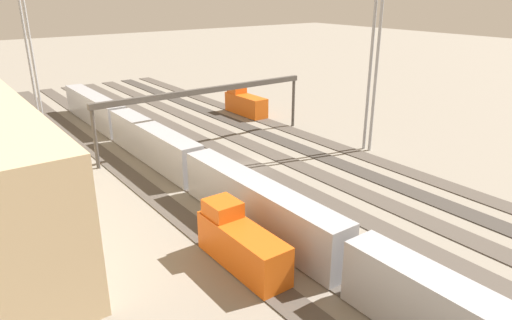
{
  "coord_description": "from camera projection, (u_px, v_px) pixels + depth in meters",
  "views": [
    {
      "loc": [
        -47.52,
        34.53,
        22.61
      ],
      "look_at": [
        -3.89,
        2.29,
        2.5
      ],
      "focal_mm": 32.58,
      "sensor_mm": 36.0,
      "label": 1
    }
  ],
  "objects": [
    {
      "name": "train_on_track_5",
      "position": [
        196.0,
        169.0,
        54.55
      ],
      "size": [
        95.6,
        3.0,
        5.0
      ],
      "color": "#A8AAB2",
      "rests_on": "ground_plane"
    },
    {
      "name": "track_bed_1",
      "position": [
        307.0,
        151.0,
        68.49
      ],
      "size": [
        140.0,
        2.8,
        0.12
      ],
      "primitive_type": "cube",
      "color": "#3D3833",
      "rests_on": "ground_plane"
    },
    {
      "name": "light_mast_1",
      "position": [
        25.0,
        10.0,
        76.79
      ],
      "size": [
        2.8,
        0.7,
        30.57
      ],
      "color": "#9EA0A5",
      "rests_on": "ground_plane"
    },
    {
      "name": "train_on_track_0",
      "position": [
        245.0,
        103.0,
        87.89
      ],
      "size": [
        10.0,
        3.0,
        5.0
      ],
      "color": "#D85914",
      "rests_on": "ground_plane"
    },
    {
      "name": "track_bed_6",
      "position": [
        150.0,
        192.0,
        54.56
      ],
      "size": [
        140.0,
        2.8,
        0.12
      ],
      "primitive_type": "cube",
      "color": "#4C443D",
      "rests_on": "ground_plane"
    },
    {
      "name": "track_bed_3",
      "position": [
        253.0,
        165.0,
        62.92
      ],
      "size": [
        140.0,
        2.8,
        0.12
      ],
      "primitive_type": "cube",
      "color": "#4C443D",
      "rests_on": "ground_plane"
    },
    {
      "name": "track_bed_0",
      "position": [
        331.0,
        145.0,
        71.28
      ],
      "size": [
        140.0,
        2.8,
        0.12
      ],
      "primitive_type": "cube",
      "color": "#4C443D",
      "rests_on": "ground_plane"
    },
    {
      "name": "light_mast_3",
      "position": [
        23.0,
        23.0,
        79.44
      ],
      "size": [
        2.8,
        0.7,
        26.72
      ],
      "color": "#9EA0A5",
      "rests_on": "ground_plane"
    },
    {
      "name": "track_bed_5",
      "position": [
        187.0,
        183.0,
        57.34
      ],
      "size": [
        140.0,
        2.8,
        0.12
      ],
      "primitive_type": "cube",
      "color": "#4C443D",
      "rests_on": "ground_plane"
    },
    {
      "name": "track_bed_2",
      "position": [
        281.0,
        158.0,
        65.7
      ],
      "size": [
        140.0,
        2.8,
        0.12
      ],
      "primitive_type": "cube",
      "color": "#4C443D",
      "rests_on": "ground_plane"
    },
    {
      "name": "light_mast_0",
      "position": [
        382.0,
        12.0,
        62.19
      ],
      "size": [
        2.8,
        0.7,
        31.43
      ],
      "color": "#9EA0A5",
      "rests_on": "ground_plane"
    },
    {
      "name": "light_mast_2",
      "position": [
        374.0,
        24.0,
        63.4
      ],
      "size": [
        2.8,
        0.7,
        28.55
      ],
      "color": "#9EA0A5",
      "rests_on": "ground_plane"
    },
    {
      "name": "signal_gantry",
      "position": [
        207.0,
        95.0,
        68.98
      ],
      "size": [
        0.7,
        35.0,
        8.8
      ],
      "color": "#4C4742",
      "rests_on": "ground_plane"
    },
    {
      "name": "track_bed_4",
      "position": [
        221.0,
        174.0,
        60.13
      ],
      "size": [
        140.0,
        2.8,
        0.12
      ],
      "primitive_type": "cube",
      "color": "#4C443D",
      "rests_on": "ground_plane"
    },
    {
      "name": "train_on_track_6",
      "position": [
        241.0,
        243.0,
        39.61
      ],
      "size": [
        10.0,
        3.0,
        5.0
      ],
      "color": "#D85914",
      "rests_on": "ground_plane"
    },
    {
      "name": "ground_plane",
      "position": [
        253.0,
        166.0,
        62.94
      ],
      "size": [
        400.0,
        400.0,
        0.0
      ],
      "primitive_type": "plane",
      "color": "gray"
    }
  ]
}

